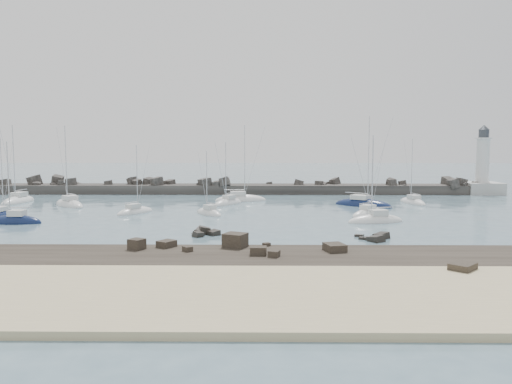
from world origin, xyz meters
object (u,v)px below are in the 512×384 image
at_px(sailboat_8, 363,205).
at_px(sailboat_14, 1,216).
at_px(sailboat_6, 228,204).
at_px(sailboat_7, 369,214).
at_px(lighthouse, 482,178).
at_px(sailboat_13, 18,202).
at_px(sailboat_1, 69,205).
at_px(sailboat_2, 15,222).
at_px(sailboat_9, 376,221).
at_px(sailboat_4, 241,200).
at_px(sailboat_10, 413,203).
at_px(sailboat_5, 209,214).
at_px(sailboat_3, 135,212).

distance_m(sailboat_8, sailboat_14, 54.28).
xyz_separation_m(sailboat_6, sailboat_7, (20.87, -12.65, -0.00)).
relative_size(lighthouse, sailboat_13, 1.02).
height_order(sailboat_1, sailboat_7, sailboat_1).
height_order(sailboat_2, sailboat_13, sailboat_13).
xyz_separation_m(sailboat_1, sailboat_9, (46.21, -16.73, -0.00)).
bearing_deg(sailboat_4, sailboat_8, -18.90).
distance_m(sailboat_4, sailboat_8, 21.44).
height_order(sailboat_10, sailboat_13, sailboat_13).
bearing_deg(sailboat_6, sailboat_8, -4.68).
bearing_deg(sailboat_2, sailboat_7, 9.16).
relative_size(sailboat_2, sailboat_9, 0.93).
bearing_deg(sailboat_10, sailboat_4, 173.42).
bearing_deg(sailboat_6, sailboat_7, -31.21).
bearing_deg(sailboat_9, sailboat_14, 175.11).
distance_m(sailboat_7, sailboat_13, 59.18).
height_order(lighthouse, sailboat_9, lighthouse).
bearing_deg(sailboat_5, sailboat_4, 77.42).
bearing_deg(sailboat_13, sailboat_2, -64.83).
height_order(sailboat_9, sailboat_14, sailboat_9).
relative_size(sailboat_1, sailboat_10, 1.19).
distance_m(sailboat_10, sailboat_13, 67.75).
height_order(sailboat_8, sailboat_10, sailboat_8).
height_order(sailboat_1, sailboat_5, sailboat_1).
bearing_deg(lighthouse, sailboat_5, -149.46).
relative_size(sailboat_4, sailboat_9, 1.19).
xyz_separation_m(sailboat_3, sailboat_14, (-17.71, -3.78, -0.00)).
relative_size(sailboat_6, sailboat_13, 0.79).
relative_size(sailboat_2, sailboat_8, 0.73).
bearing_deg(sailboat_10, sailboat_8, -158.83).
xyz_separation_m(sailboat_7, sailboat_8, (1.29, 10.83, 0.00)).
bearing_deg(sailboat_6, lighthouse, 20.53).
xyz_separation_m(lighthouse, sailboat_14, (-81.05, -33.49, -2.96)).
bearing_deg(sailboat_6, sailboat_3, -139.96).
relative_size(sailboat_1, sailboat_9, 1.16).
relative_size(sailboat_1, sailboat_8, 0.91).
distance_m(sailboat_6, sailboat_9, 27.82).
bearing_deg(sailboat_14, sailboat_4, 31.28).
distance_m(sailboat_3, sailboat_10, 45.96).
xyz_separation_m(lighthouse, sailboat_10, (-19.13, -17.16, -2.96)).
height_order(sailboat_3, sailboat_6, sailboat_6).
bearing_deg(sailboat_7, sailboat_14, -177.83).
distance_m(sailboat_7, sailboat_14, 51.50).
relative_size(sailboat_8, sailboat_13, 1.08).
distance_m(sailboat_13, sailboat_14, 17.77).
height_order(sailboat_2, sailboat_5, sailboat_2).
bearing_deg(sailboat_14, sailboat_13, 109.16).
bearing_deg(sailboat_6, sailboat_10, 3.17).
relative_size(sailboat_3, sailboat_9, 0.88).
distance_m(sailboat_3, sailboat_5, 10.99).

